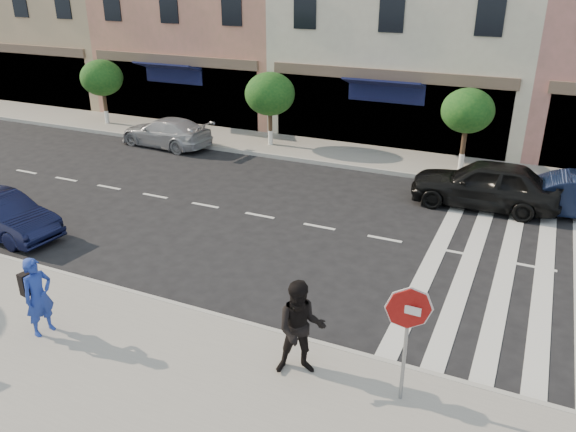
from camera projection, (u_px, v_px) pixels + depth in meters
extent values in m
plane|color=black|center=(257.00, 290.00, 13.38)|extent=(120.00, 120.00, 0.00)
cube|color=gray|center=(161.00, 383.00, 10.23)|extent=(60.00, 4.50, 0.15)
cube|color=gray|center=(384.00, 159.00, 22.52)|extent=(60.00, 3.00, 0.15)
cube|color=beige|center=(418.00, 8.00, 25.55)|extent=(11.00, 9.00, 11.00)
cylinder|color=#473323|center=(105.00, 106.00, 27.38)|extent=(0.18, 0.18, 1.65)
cylinder|color=silver|center=(107.00, 117.00, 27.59)|extent=(0.20, 0.20, 0.60)
ellipsoid|color=#134415|center=(102.00, 78.00, 26.83)|extent=(2.00, 2.00, 1.70)
cylinder|color=#473323|center=(270.00, 126.00, 23.93)|extent=(0.18, 0.18, 1.60)
cylinder|color=silver|center=(270.00, 137.00, 24.13)|extent=(0.20, 0.20, 0.60)
ellipsoid|color=#134415|center=(270.00, 94.00, 23.38)|extent=(2.10, 2.10, 1.79)
cylinder|color=#473323|center=(463.00, 147.00, 20.83)|extent=(0.18, 0.18, 1.71)
cylinder|color=silver|center=(461.00, 161.00, 21.05)|extent=(0.20, 0.20, 0.60)
ellipsoid|color=#134415|center=(468.00, 111.00, 20.28)|extent=(1.90, 1.90, 1.62)
cylinder|color=gray|center=(405.00, 350.00, 9.36)|extent=(0.07, 0.07, 2.02)
cylinder|color=white|center=(409.00, 308.00, 9.03)|extent=(0.79, 0.05, 0.79)
cylinder|color=#9E1411|center=(409.00, 309.00, 9.01)|extent=(0.74, 0.06, 0.74)
cube|color=white|center=(408.00, 310.00, 8.99)|extent=(0.41, 0.04, 0.15)
imported|color=#203796|center=(38.00, 296.00, 11.24)|extent=(0.51, 0.68, 1.68)
imported|color=black|center=(301.00, 329.00, 10.06)|extent=(1.13, 1.04, 1.88)
imported|color=black|center=(2.00, 216.00, 15.95)|extent=(3.79, 1.58, 1.22)
imported|color=#A2A2A7|center=(166.00, 132.00, 24.26)|extent=(4.43, 2.15, 1.24)
imported|color=black|center=(485.00, 184.00, 17.85)|extent=(4.62, 1.97, 1.56)
imported|color=black|center=(564.00, 195.00, 17.32)|extent=(4.13, 1.82, 1.32)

